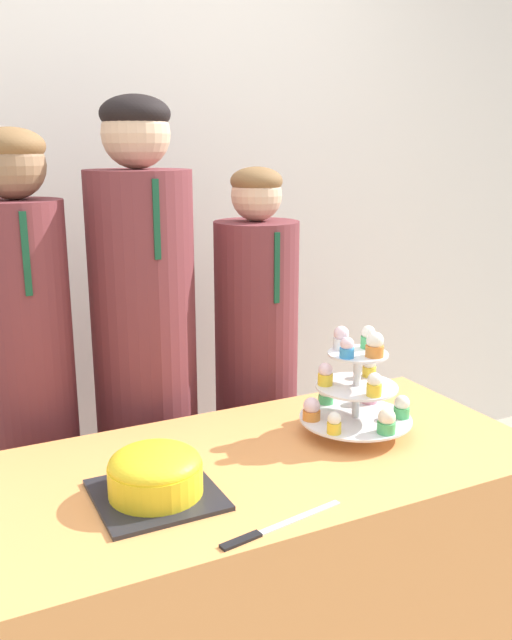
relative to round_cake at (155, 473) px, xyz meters
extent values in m
cube|color=silver|center=(0.15, 1.27, 0.56)|extent=(9.00, 0.06, 2.70)
cube|color=#EF9951|center=(0.15, 0.06, -0.42)|extent=(1.68, 0.67, 0.73)
cube|color=#232328|center=(0.00, 0.00, -0.05)|extent=(0.26, 0.26, 0.01)
cylinder|color=yellow|center=(0.00, 0.00, -0.01)|extent=(0.21, 0.21, 0.07)
ellipsoid|color=yellow|center=(0.00, 0.00, 0.02)|extent=(0.20, 0.20, 0.07)
cube|color=silver|center=(0.24, -0.22, -0.05)|extent=(0.21, 0.05, 0.00)
cube|color=black|center=(0.09, -0.24, -0.05)|extent=(0.09, 0.04, 0.01)
cylinder|color=silver|center=(0.59, 0.09, 0.06)|extent=(0.02, 0.02, 0.23)
cylinder|color=silver|center=(0.59, 0.09, -0.01)|extent=(0.30, 0.30, 0.01)
cylinder|color=silver|center=(0.59, 0.09, 0.08)|extent=(0.22, 0.22, 0.01)
cylinder|color=silver|center=(0.59, 0.09, 0.17)|extent=(0.16, 0.16, 0.01)
cylinder|color=#4CB766|center=(0.60, -0.03, 0.00)|extent=(0.05, 0.05, 0.03)
sphere|color=#F4E5C6|center=(0.60, -0.03, 0.03)|extent=(0.04, 0.04, 0.04)
cylinder|color=#4CB766|center=(0.69, 0.03, 0.00)|extent=(0.04, 0.04, 0.03)
sphere|color=white|center=(0.69, 0.03, 0.03)|extent=(0.04, 0.04, 0.04)
cylinder|color=pink|center=(0.68, 0.16, 0.01)|extent=(0.05, 0.05, 0.03)
sphere|color=#F4E5C6|center=(0.68, 0.16, 0.04)|extent=(0.04, 0.04, 0.04)
cylinder|color=#4CB766|center=(0.57, 0.21, 0.00)|extent=(0.04, 0.04, 0.02)
sphere|color=white|center=(0.57, 0.21, 0.03)|extent=(0.04, 0.04, 0.04)
cylinder|color=orange|center=(0.47, 0.13, 0.00)|extent=(0.05, 0.05, 0.03)
sphere|color=silver|center=(0.47, 0.13, 0.03)|extent=(0.04, 0.04, 0.04)
cylinder|color=yellow|center=(0.48, 0.03, 0.00)|extent=(0.04, 0.04, 0.03)
sphere|color=white|center=(0.48, 0.03, 0.03)|extent=(0.03, 0.03, 0.03)
cylinder|color=yellow|center=(0.66, 0.13, 0.09)|extent=(0.04, 0.04, 0.03)
sphere|color=#F4E5C6|center=(0.66, 0.13, 0.12)|extent=(0.04, 0.04, 0.04)
cylinder|color=yellow|center=(0.51, 0.13, 0.10)|extent=(0.04, 0.04, 0.03)
sphere|color=silver|center=(0.51, 0.13, 0.12)|extent=(0.04, 0.04, 0.04)
cylinder|color=yellow|center=(0.58, 0.01, 0.10)|extent=(0.04, 0.04, 0.03)
sphere|color=white|center=(0.58, 0.01, 0.12)|extent=(0.04, 0.04, 0.04)
cylinder|color=#4CB766|center=(0.63, 0.11, 0.19)|extent=(0.04, 0.04, 0.03)
sphere|color=white|center=(0.63, 0.11, 0.21)|extent=(0.04, 0.04, 0.04)
cylinder|color=white|center=(0.56, 0.14, 0.18)|extent=(0.04, 0.04, 0.03)
sphere|color=silver|center=(0.56, 0.14, 0.21)|extent=(0.04, 0.04, 0.04)
cylinder|color=#3893DB|center=(0.54, 0.07, 0.18)|extent=(0.04, 0.04, 0.03)
sphere|color=silver|center=(0.54, 0.07, 0.21)|extent=(0.04, 0.04, 0.04)
cylinder|color=orange|center=(0.60, 0.04, 0.18)|extent=(0.05, 0.05, 0.03)
sphere|color=white|center=(0.60, 0.04, 0.21)|extent=(0.04, 0.04, 0.04)
cylinder|color=brown|center=(-0.16, 0.65, -0.12)|extent=(0.26, 0.26, 1.34)
sphere|color=#8E6B4C|center=(-0.16, 0.65, 0.64)|extent=(0.18, 0.18, 0.18)
ellipsoid|color=brown|center=(-0.16, 0.65, 0.69)|extent=(0.19, 0.19, 0.10)
cube|color=#14472D|center=(-0.16, 0.52, 0.42)|extent=(0.02, 0.01, 0.22)
cylinder|color=brown|center=(0.18, 0.65, -0.08)|extent=(0.32, 0.32, 1.41)
sphere|color=#D6AD89|center=(0.18, 0.65, 0.72)|extent=(0.20, 0.20, 0.20)
ellipsoid|color=black|center=(0.18, 0.65, 0.78)|extent=(0.20, 0.20, 0.11)
cube|color=#14472D|center=(0.18, 0.49, 0.50)|extent=(0.02, 0.01, 0.22)
cylinder|color=brown|center=(0.57, 0.65, -0.16)|extent=(0.28, 0.28, 1.24)
sphere|color=#D6AD89|center=(0.57, 0.65, 0.54)|extent=(0.16, 0.16, 0.16)
ellipsoid|color=brown|center=(0.57, 0.65, 0.58)|extent=(0.17, 0.17, 0.09)
cube|color=#14472D|center=(0.57, 0.51, 0.33)|extent=(0.02, 0.01, 0.22)
camera|label=1|loc=(-0.40, -1.30, 0.69)|focal=38.00mm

